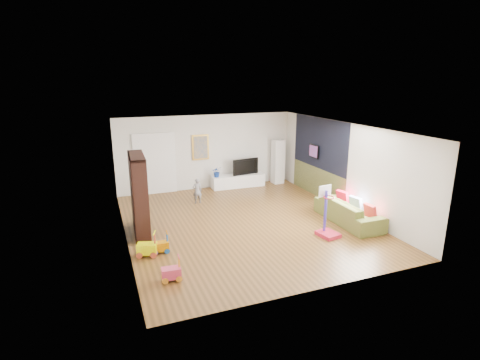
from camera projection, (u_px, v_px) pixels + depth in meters
name	position (u px, v px, depth m)	size (l,w,h in m)	color
floor	(245.00, 222.00, 10.64)	(6.50, 7.50, 0.00)	brown
ceiling	(245.00, 128.00, 9.93)	(6.50, 7.50, 0.00)	white
wall_back	(207.00, 152.00, 13.66)	(6.50, 0.00, 2.70)	silver
wall_front	(321.00, 225.00, 6.91)	(6.50, 0.00, 2.70)	white
wall_left	(122.00, 189.00, 9.15)	(0.00, 7.50, 2.70)	silver
wall_right	(344.00, 167.00, 11.41)	(0.00, 7.50, 2.70)	white
navy_accent	(319.00, 143.00, 12.54)	(0.01, 3.20, 1.70)	black
olive_wainscot	(317.00, 182.00, 12.89)	(0.01, 3.20, 1.00)	brown
doorway	(155.00, 165.00, 13.04)	(1.45, 0.06, 2.10)	white
painting_back	(200.00, 147.00, 13.48)	(0.62, 0.06, 0.92)	gold
artwork_right	(314.00, 151.00, 12.77)	(0.04, 0.56, 0.46)	#7F3F8C
media_console	(238.00, 181.00, 14.04)	(2.00, 0.50, 0.47)	white
tall_cabinet	(278.00, 162.00, 14.41)	(0.40, 0.40, 1.70)	white
bookshelf	(139.00, 195.00, 9.66)	(0.38, 1.44, 2.11)	black
sofa	(348.00, 211.00, 10.58)	(2.26, 0.88, 0.66)	olive
basketball_hoop	(329.00, 212.00, 9.55)	(0.46, 0.56, 1.33)	#BF203A
ride_on_yellow	(147.00, 244.00, 8.56)	(0.44, 0.27, 0.59)	#DDE700
ride_on_orange	(160.00, 243.00, 8.74)	(0.37, 0.23, 0.50)	#CE7800
ride_on_pink	(171.00, 269.00, 7.54)	(0.39, 0.24, 0.52)	#D03758
child	(197.00, 191.00, 12.16)	(0.31, 0.20, 0.84)	slate
tv	(244.00, 166.00, 14.03)	(1.05, 0.14, 0.61)	black
vase_plant	(217.00, 172.00, 13.62)	(0.35, 0.31, 0.39)	navy
pillow_left	(370.00, 211.00, 10.03)	(0.10, 0.38, 0.38)	red
pillow_center	(356.00, 203.00, 10.65)	(0.11, 0.40, 0.40)	white
pillow_right	(343.00, 197.00, 11.20)	(0.10, 0.40, 0.40)	red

